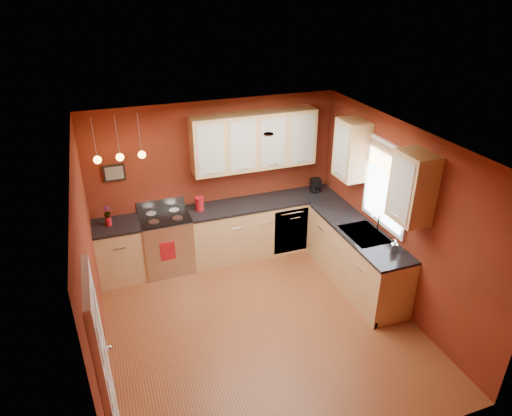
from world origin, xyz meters
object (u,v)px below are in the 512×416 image
object	(u,v)px
sink	(364,235)
soap_pump	(394,246)
gas_range	(167,242)
red_canister	(199,204)
coffee_maker	(316,186)

from	to	relation	value
sink	soap_pump	world-z (taller)	sink
soap_pump	gas_range	bearing A→B (deg)	143.13
red_canister	soap_pump	world-z (taller)	red_canister
coffee_maker	soap_pump	xyz separation A→B (m)	(0.13, -2.09, -0.02)
gas_range	red_canister	size ratio (longest dim) A/B	5.02
gas_range	sink	bearing A→B (deg)	-29.78
gas_range	sink	xyz separation A→B (m)	(2.62, -1.50, 0.43)
red_canister	gas_range	bearing A→B (deg)	-176.32
red_canister	soap_pump	bearing A→B (deg)	-43.94
sink	coffee_maker	world-z (taller)	sink
gas_range	red_canister	bearing A→B (deg)	3.68
red_canister	coffee_maker	size ratio (longest dim) A/B	0.93
sink	soap_pump	size ratio (longest dim) A/B	3.88
gas_range	red_canister	distance (m)	0.81
soap_pump	coffee_maker	bearing A→B (deg)	93.44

